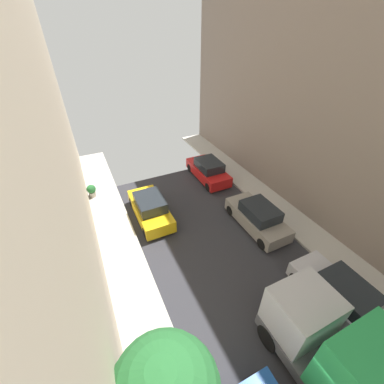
{
  "coord_description": "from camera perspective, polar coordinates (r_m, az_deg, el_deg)",
  "views": [
    {
      "loc": [
        -5.43,
        -0.06,
        10.15
      ],
      "look_at": [
        0.48,
        12.26,
        0.5
      ],
      "focal_mm": 22.92,
      "sensor_mm": 36.0,
      "label": 1
    }
  ],
  "objects": [
    {
      "name": "parked_car_right_2",
      "position": [
        12.71,
        31.38,
        -19.98
      ],
      "size": [
        1.78,
        4.2,
        1.57
      ],
      "color": "silver",
      "rests_on": "ground"
    },
    {
      "name": "parked_car_right_3",
      "position": [
        14.85,
        15.01,
        -5.65
      ],
      "size": [
        1.78,
        4.2,
        1.57
      ],
      "color": "gray",
      "rests_on": "ground"
    },
    {
      "name": "parked_car_right_4",
      "position": [
        18.81,
        3.78,
        5.07
      ],
      "size": [
        1.78,
        4.2,
        1.57
      ],
      "color": "red",
      "rests_on": "ground"
    },
    {
      "name": "potted_plant_0",
      "position": [
        18.0,
        -22.34,
        0.36
      ],
      "size": [
        0.6,
        0.6,
        0.89
      ],
      "color": "#B2A899",
      "rests_on": "sidewalk_left"
    },
    {
      "name": "parked_car_left_4",
      "position": [
        15.2,
        -9.69,
        -3.73
      ],
      "size": [
        1.78,
        4.2,
        1.57
      ],
      "color": "gold",
      "rests_on": "ground"
    }
  ]
}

